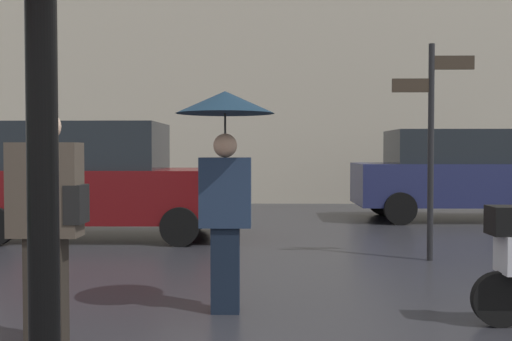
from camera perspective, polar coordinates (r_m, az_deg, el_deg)
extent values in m
cylinder|color=black|center=(1.61, -19.41, -7.44)|extent=(0.08, 0.08, 2.43)
cube|color=black|center=(5.54, -2.91, -9.36)|extent=(0.26, 0.16, 0.78)
cube|color=#1E2D47|center=(5.45, -2.92, -2.08)|extent=(0.46, 0.21, 0.63)
sphere|color=tan|center=(5.43, -2.93, 2.37)|extent=(0.22, 0.22, 0.22)
cylinder|color=black|center=(5.44, -2.93, 3.82)|extent=(0.02, 0.02, 0.30)
cone|color=#13293C|center=(5.45, -2.94, 6.45)|extent=(0.89, 0.89, 0.20)
cube|color=#2A241E|center=(4.73, -19.17, -11.00)|extent=(0.28, 0.18, 0.85)
cube|color=#473D33|center=(4.63, -19.28, -1.73)|extent=(0.50, 0.23, 0.68)
sphere|color=beige|center=(4.62, -19.34, 3.96)|extent=(0.23, 0.23, 0.23)
cube|color=black|center=(4.56, -16.59, -3.04)|extent=(0.12, 0.24, 0.28)
cylinder|color=black|center=(5.53, 21.99, -11.22)|extent=(0.46, 0.09, 0.46)
cube|color=black|center=(5.43, 22.56, -4.38)|extent=(0.28, 0.28, 0.24)
cube|color=#1E234C|center=(13.50, 18.32, -1.21)|extent=(4.22, 1.86, 0.88)
cube|color=black|center=(13.42, 17.50, 2.15)|extent=(2.32, 1.71, 0.70)
cylinder|color=black|center=(14.85, 22.30, -2.67)|extent=(0.65, 0.18, 0.65)
cylinder|color=black|center=(14.10, 11.84, -2.81)|extent=(0.65, 0.18, 0.65)
cylinder|color=black|center=(12.28, 13.46, -3.51)|extent=(0.65, 0.18, 0.65)
cube|color=#590C0F|center=(10.52, -14.21, -2.20)|extent=(4.40, 1.85, 0.85)
cube|color=black|center=(10.56, -15.40, 2.23)|extent=(2.42, 1.71, 0.78)
cylinder|color=black|center=(11.19, -5.83, -4.10)|extent=(0.60, 0.18, 0.60)
cylinder|color=black|center=(9.36, -7.21, -5.28)|extent=(0.60, 0.18, 0.60)
cylinder|color=black|center=(11.88, -19.69, -3.86)|extent=(0.60, 0.18, 0.60)
cylinder|color=black|center=(8.36, 16.17, 1.63)|extent=(0.08, 0.08, 2.88)
cube|color=#33281E|center=(8.52, 18.09, 9.66)|extent=(0.56, 0.04, 0.18)
cube|color=#33281E|center=(8.34, 14.49, 7.78)|extent=(0.52, 0.04, 0.18)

